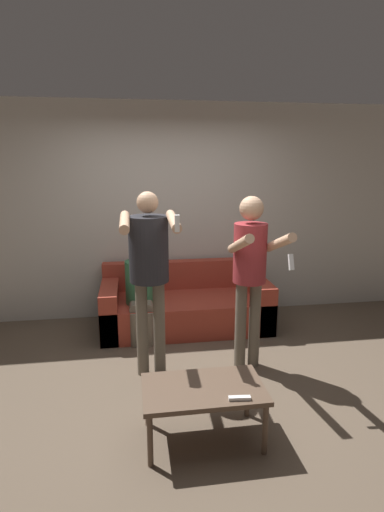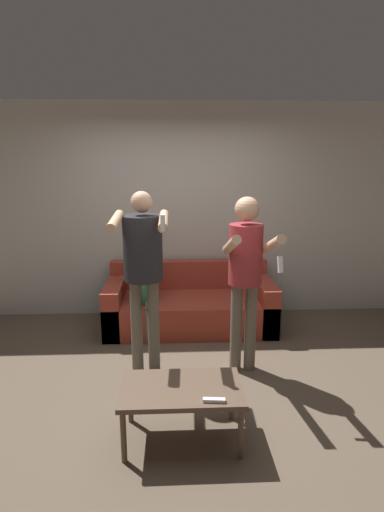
{
  "view_description": "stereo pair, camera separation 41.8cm",
  "coord_description": "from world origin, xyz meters",
  "views": [
    {
      "loc": [
        -0.44,
        -3.24,
        2.0
      ],
      "look_at": [
        0.16,
        0.78,
        1.02
      ],
      "focal_mm": 28.0,
      "sensor_mm": 36.0,
      "label": 1
    },
    {
      "loc": [
        -0.03,
        -3.28,
        2.0
      ],
      "look_at": [
        0.16,
        0.78,
        1.02
      ],
      "focal_mm": 28.0,
      "sensor_mm": 36.0,
      "label": 2
    }
  ],
  "objects": [
    {
      "name": "remote_on_table",
      "position": [
        0.23,
        -0.93,
        0.44
      ],
      "size": [
        0.15,
        0.05,
        0.02
      ],
      "color": "white",
      "rests_on": "coffee_table"
    },
    {
      "name": "coffee_table",
      "position": [
        0.02,
        -0.73,
        0.38
      ],
      "size": [
        0.87,
        0.51,
        0.42
      ],
      "color": "brown",
      "rests_on": "ground_plane"
    },
    {
      "name": "person_standing_left",
      "position": [
        -0.31,
        0.24,
        1.12
      ],
      "size": [
        0.48,
        0.73,
        1.74
      ],
      "color": "#6B6051",
      "rests_on": "ground_plane"
    },
    {
      "name": "person_standing_right",
      "position": [
        0.63,
        0.24,
        1.05
      ],
      "size": [
        0.43,
        0.74,
        1.69
      ],
      "color": "#6B6051",
      "rests_on": "ground_plane"
    },
    {
      "name": "couch",
      "position": [
        0.16,
        1.34,
        0.26
      ],
      "size": [
        2.0,
        0.91,
        0.75
      ],
      "color": "#9E3828",
      "rests_on": "ground_plane"
    },
    {
      "name": "ground_plane",
      "position": [
        0.0,
        0.0,
        0.0
      ],
      "size": [
        14.0,
        14.0,
        0.0
      ],
      "primitive_type": "plane",
      "color": "brown"
    },
    {
      "name": "person_seated",
      "position": [
        -0.38,
        1.13,
        0.6
      ],
      "size": [
        0.34,
        0.54,
        1.1
      ],
      "color": "#6B6051",
      "rests_on": "ground_plane"
    },
    {
      "name": "wall_back",
      "position": [
        0.0,
        1.82,
        1.35
      ],
      "size": [
        6.4,
        0.06,
        2.7
      ],
      "color": "#B7B2A8",
      "rests_on": "ground_plane"
    }
  ]
}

